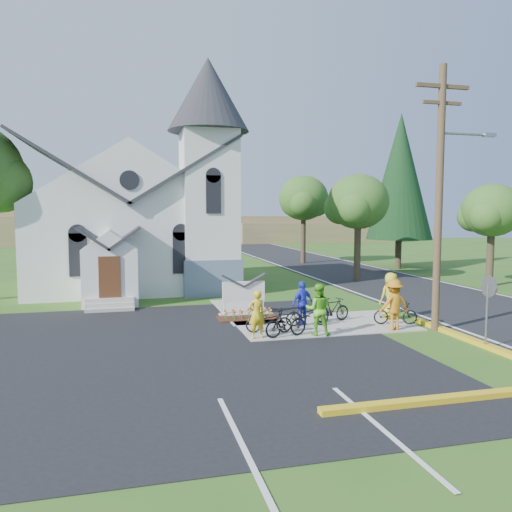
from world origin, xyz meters
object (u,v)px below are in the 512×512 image
object	(u,v)px
cyclist_0	(257,314)
bike_1	(286,323)
utility_pole	(441,190)
church_sign	(244,292)
stop_sign	(488,296)
cyclist_3	(394,305)
cyclist_2	(302,303)
bike_0	(269,321)
bike_2	(307,314)
cyclist_1	(318,309)
bike_4	(395,313)
bike_3	(333,310)
cyclist_4	(391,296)

from	to	relation	value
cyclist_0	bike_1	distance (m)	1.13
utility_pole	bike_1	bearing A→B (deg)	177.14
church_sign	stop_sign	bearing A→B (deg)	-48.12
cyclist_3	cyclist_2	bearing A→B (deg)	-32.39
bike_1	cyclist_0	bearing A→B (deg)	73.40
bike_0	bike_1	distance (m)	0.88
bike_2	bike_1	bearing A→B (deg)	139.75
utility_pole	cyclist_2	size ratio (longest dim) A/B	5.64
church_sign	cyclist_1	world-z (taller)	cyclist_1
church_sign	bike_4	size ratio (longest dim) A/B	1.26
cyclist_1	bike_1	world-z (taller)	cyclist_1
utility_pole	bike_1	xyz separation A→B (m)	(-6.00, 0.30, -4.85)
bike_4	bike_2	bearing A→B (deg)	96.26
cyclist_0	bike_3	world-z (taller)	cyclist_0
cyclist_0	bike_0	size ratio (longest dim) A/B	1.00
cyclist_3	cyclist_0	bearing A→B (deg)	-5.17
stop_sign	bike_1	size ratio (longest dim) A/B	1.49
cyclist_0	cyclist_2	bearing A→B (deg)	-153.87
cyclist_1	cyclist_3	world-z (taller)	cyclist_3
church_sign	cyclist_2	bearing A→B (deg)	-56.56
cyclist_1	bike_3	bearing A→B (deg)	-108.09
utility_pole	cyclist_0	bearing A→B (deg)	176.78
bike_0	bike_1	bearing A→B (deg)	-139.21
cyclist_3	cyclist_4	size ratio (longest dim) A/B	0.99
cyclist_0	cyclist_4	xyz separation A→B (m)	(6.30, 1.75, 0.12)
cyclist_1	bike_2	size ratio (longest dim) A/B	1.08
stop_sign	bike_0	size ratio (longest dim) A/B	1.43
cyclist_3	bike_3	xyz separation A→B (m)	(-1.72, 1.87, -0.47)
cyclist_4	utility_pole	bearing A→B (deg)	105.87
bike_1	bike_2	size ratio (longest dim) A/B	0.95
utility_pole	bike_4	size ratio (longest dim) A/B	5.75
bike_0	church_sign	bearing A→B (deg)	14.13
cyclist_2	utility_pole	bearing A→B (deg)	135.31
bike_1	cyclist_3	size ratio (longest dim) A/B	0.85
bike_1	stop_sign	bearing A→B (deg)	-127.72
church_sign	cyclist_0	world-z (taller)	cyclist_0
church_sign	utility_pole	world-z (taller)	utility_pole
cyclist_0	cyclist_4	bearing A→B (deg)	-173.03
utility_pole	cyclist_1	world-z (taller)	utility_pole
cyclist_2	bike_3	distance (m)	1.47
bike_4	cyclist_2	bearing A→B (deg)	93.41
cyclist_3	bike_2	bearing A→B (deg)	-30.19
stop_sign	cyclist_3	world-z (taller)	stop_sign
bike_2	bike_3	distance (m)	1.34
church_sign	bike_2	distance (m)	3.54
cyclist_3	bike_3	size ratio (longest dim) A/B	1.16
bike_1	bike_3	xyz separation A→B (m)	(2.63, 1.91, 0.00)
bike_2	cyclist_3	bearing A→B (deg)	-113.19
cyclist_1	utility_pole	bearing A→B (deg)	-165.77
utility_pole	bike_3	distance (m)	6.31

